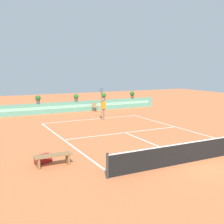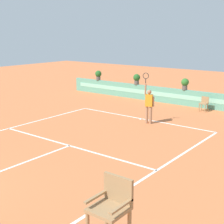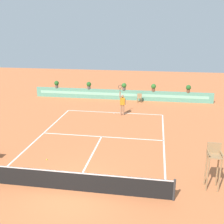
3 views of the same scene
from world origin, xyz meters
TOP-DOWN VIEW (x-y plane):
  - ground_plane at (0.00, 6.00)m, footprint 60.00×60.00m
  - court_lines at (0.00, 6.72)m, footprint 8.32×11.94m
  - back_wall_barrier at (0.00, 16.39)m, footprint 18.00×0.21m
  - umpire_chair at (6.13, 1.26)m, footprint 0.60×0.60m
  - ball_kid_chair at (1.91, 15.66)m, footprint 0.44×0.44m
  - tennis_player at (0.76, 11.32)m, footprint 0.60×0.32m
  - potted_plant_centre at (0.29, 16.39)m, footprint 0.48×0.48m
  - potted_plant_left at (-3.33, 16.39)m, footprint 0.48×0.48m
  - potted_plant_far_left at (-6.79, 16.39)m, footprint 0.48×0.48m

SIDE VIEW (x-z plane):
  - ground_plane at x=0.00m, z-range 0.00..0.00m
  - court_lines at x=0.00m, z-range 0.00..0.01m
  - ball_kid_chair at x=1.91m, z-range 0.05..0.90m
  - back_wall_barrier at x=0.00m, z-range 0.00..1.00m
  - tennis_player at x=0.76m, z-range -0.24..2.34m
  - umpire_chair at x=6.13m, z-range 0.27..2.41m
  - potted_plant_centre at x=0.29m, z-range 1.05..1.78m
  - potted_plant_left at x=-3.33m, z-range 1.05..1.78m
  - potted_plant_far_left at x=-6.79m, z-range 1.05..1.78m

